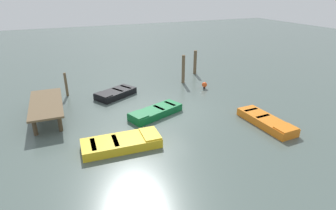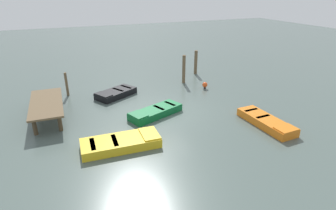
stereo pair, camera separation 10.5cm
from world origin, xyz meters
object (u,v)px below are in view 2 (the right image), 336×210
at_px(rowboat_yellow, 121,143).
at_px(marker_buoy, 205,85).
at_px(mooring_piling_mid_left, 67,84).
at_px(mooring_piling_near_right, 196,62).
at_px(rowboat_orange, 266,122).
at_px(rowboat_black, 116,93).
at_px(rowboat_green, 155,112).
at_px(mooring_piling_far_left, 184,69).
at_px(dock_segment, 46,104).

xyz_separation_m(rowboat_yellow, marker_buoy, (5.24, -7.25, 0.07)).
xyz_separation_m(mooring_piling_mid_left, mooring_piling_near_right, (1.13, -10.06, 0.18)).
xyz_separation_m(rowboat_yellow, rowboat_orange, (-0.86, -7.36, 0.00)).
relative_size(rowboat_yellow, rowboat_orange, 1.04).
distance_m(rowboat_black, mooring_piling_mid_left, 3.23).
relative_size(rowboat_green, mooring_piling_mid_left, 2.13).
height_order(rowboat_black, marker_buoy, marker_buoy).
height_order(mooring_piling_far_left, mooring_piling_near_right, mooring_piling_far_left).
bearing_deg(rowboat_green, dock_segment, -39.84).
distance_m(rowboat_yellow, rowboat_green, 3.54).
bearing_deg(marker_buoy, rowboat_orange, -178.97).
distance_m(rowboat_green, mooring_piling_near_right, 8.61).
height_order(rowboat_orange, rowboat_green, same).
bearing_deg(marker_buoy, mooring_piling_mid_left, 75.03).
xyz_separation_m(mooring_piling_far_left, marker_buoy, (-1.78, -0.79, -0.75)).
relative_size(rowboat_yellow, mooring_piling_far_left, 1.69).
bearing_deg(rowboat_yellow, mooring_piling_near_right, 49.32).
distance_m(rowboat_yellow, rowboat_orange, 7.41).
xyz_separation_m(rowboat_yellow, mooring_piling_far_left, (7.02, -6.46, 0.82)).
xyz_separation_m(dock_segment, rowboat_black, (1.81, -4.11, -0.61)).
xyz_separation_m(rowboat_black, rowboat_green, (-3.74, -1.35, -0.00)).
relative_size(rowboat_orange, mooring_piling_mid_left, 2.17).
height_order(rowboat_green, mooring_piling_far_left, mooring_piling_far_left).
height_order(rowboat_black, rowboat_green, same).
bearing_deg(rowboat_orange, rowboat_black, -141.15).
bearing_deg(dock_segment, rowboat_yellow, -145.14).
relative_size(mooring_piling_near_right, marker_buoy, 3.96).
bearing_deg(rowboat_yellow, rowboat_black, 82.36).
height_order(rowboat_yellow, mooring_piling_near_right, mooring_piling_near_right).
distance_m(rowboat_orange, marker_buoy, 6.10).
distance_m(dock_segment, marker_buoy, 10.23).
bearing_deg(dock_segment, mooring_piling_far_left, -73.22).
height_order(rowboat_yellow, mooring_piling_far_left, mooring_piling_far_left).
distance_m(mooring_piling_mid_left, mooring_piling_far_left, 8.17).
xyz_separation_m(dock_segment, mooring_piling_far_left, (2.61, -9.39, 0.21)).
bearing_deg(rowboat_black, rowboat_orange, 102.21).
distance_m(rowboat_black, marker_buoy, 6.15).
distance_m(dock_segment, mooring_piling_near_right, 12.12).
relative_size(mooring_piling_mid_left, mooring_piling_near_right, 0.81).
relative_size(rowboat_yellow, rowboat_black, 1.21).
relative_size(rowboat_orange, rowboat_black, 1.16).
xyz_separation_m(rowboat_orange, mooring_piling_mid_left, (8.48, 9.04, 0.55)).
bearing_deg(mooring_piling_mid_left, mooring_piling_near_right, -83.59).
bearing_deg(marker_buoy, rowboat_green, 120.30).
bearing_deg(rowboat_yellow, mooring_piling_mid_left, 105.51).
height_order(rowboat_yellow, marker_buoy, marker_buoy).
bearing_deg(marker_buoy, rowboat_black, 80.80).
distance_m(dock_segment, rowboat_yellow, 5.33).
bearing_deg(mooring_piling_mid_left, marker_buoy, -104.97).
relative_size(rowboat_green, mooring_piling_near_right, 1.73).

